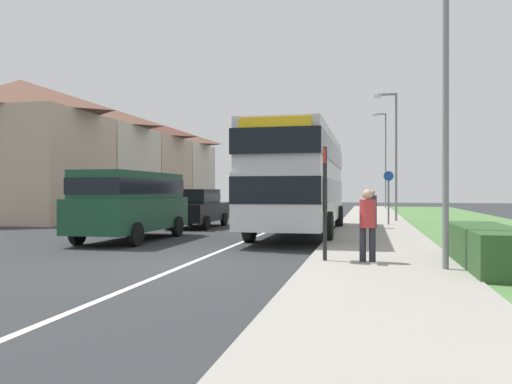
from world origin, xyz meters
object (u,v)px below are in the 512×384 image
Objects in this scene: cycle_route_sign at (389,195)px; parked_van_dark_green at (132,200)px; street_lamp_near at (440,72)px; pedestrian_walking_away at (373,207)px; double_decker_bus at (300,177)px; street_lamp_far at (385,155)px; pedestrian_at_stop at (368,222)px; bus_stop_sign at (325,195)px; parked_car_black at (197,207)px; street_lamp_mid at (394,148)px.

parked_van_dark_green is at bearing -136.64° from cycle_route_sign.
parked_van_dark_green is 11.71m from cycle_route_sign.
cycle_route_sign is at bearing 92.06° from street_lamp_near.
pedestrian_walking_away is 2.41m from cycle_route_sign.
street_lamp_far reaches higher than double_decker_bus.
double_decker_bus is 1.54× the size of street_lamp_near.
pedestrian_walking_away is at bearing -107.71° from cycle_route_sign.
pedestrian_at_stop is 0.20× the size of street_lamp_far.
pedestrian_at_stop is at bearing 153.62° from street_lamp_near.
parked_van_dark_green is 30.66m from street_lamp_far.
double_decker_bus is 6.17m from parked_van_dark_green.
cycle_route_sign is 21.33m from street_lamp_far.
pedestrian_at_stop is 12.28m from cycle_route_sign.
parked_van_dark_green is 8.70m from pedestrian_at_stop.
pedestrian_walking_away is 10.06m from bus_stop_sign.
bus_stop_sign is at bearing -57.18° from parked_car_black.
cycle_route_sign is (3.36, 4.74, -0.71)m from double_decker_bus.
street_lamp_mid is (2.18, 15.13, 2.28)m from bus_stop_sign.
parked_van_dark_green is 0.77× the size of street_lamp_near.
street_lamp_mid is (-0.10, 15.81, -0.13)m from street_lamp_near.
parked_car_black is at bearing -150.04° from street_lamp_mid.
street_lamp_mid reaches higher than parked_car_black.
bus_stop_sign is 3.38m from street_lamp_near.
bus_stop_sign is at bearing -78.32° from double_decker_bus.
double_decker_bus reaches higher than parked_van_dark_green.
pedestrian_walking_away is 0.25× the size of street_lamp_near.
double_decker_bus is at bearing 108.15° from pedestrian_at_stop.
pedestrian_walking_away is at bearing 83.75° from bus_stop_sign.
pedestrian_at_stop is at bearing -53.70° from parked_car_black.
pedestrian_walking_away is at bearing 88.94° from pedestrian_at_stop.
street_lamp_near is (1.37, -0.68, 2.97)m from pedestrian_at_stop.
parked_van_dark_green is at bearing 147.91° from bus_stop_sign.
double_decker_bus is 5.75m from parked_car_black.
pedestrian_walking_away is (7.62, -0.13, 0.04)m from parked_car_black.
pedestrian_at_stop is 0.25× the size of street_lamp_near.
pedestrian_at_stop is (2.46, -7.50, -1.17)m from double_decker_bus.
pedestrian_walking_away is (7.79, 5.78, -0.36)m from parked_van_dark_green.
pedestrian_at_stop is 0.66× the size of cycle_route_sign.
pedestrian_at_stop is 0.64× the size of bus_stop_sign.
parked_car_black is (0.17, 5.92, -0.40)m from parked_van_dark_green.
street_lamp_far reaches higher than street_lamp_mid.
street_lamp_near reaches higher than cycle_route_sign.
pedestrian_at_stop is at bearing -92.37° from street_lamp_far.
pedestrian_walking_away is at bearing 96.34° from street_lamp_near.
parked_car_black is at bearing 126.30° from pedestrian_at_stop.
pedestrian_at_stop is (7.61, -4.20, -0.36)m from parked_van_dark_green.
pedestrian_at_stop is 9.98m from pedestrian_walking_away.
street_lamp_far is at bearing 86.07° from bus_stop_sign.
parked_van_dark_green is 7.91m from bus_stop_sign.
cycle_route_sign is at bearing 54.66° from double_decker_bus.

